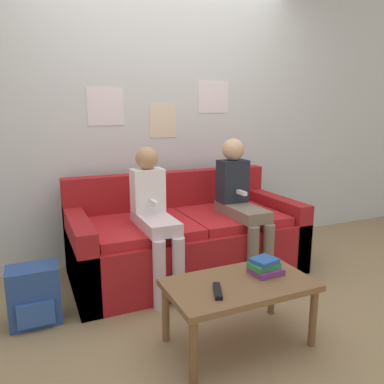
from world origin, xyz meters
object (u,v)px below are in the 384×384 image
couch (186,239)px  coffee_table (239,290)px  person_right (241,199)px  tv_remote (218,291)px  backpack (34,296)px  person_left (154,212)px

couch → coffee_table: 1.08m
person_right → tv_remote: (-0.71, -0.93, -0.24)m
coffee_table → tv_remote: size_ratio=4.87×
couch → backpack: bearing=-164.0°
tv_remote → coffee_table: bearing=43.4°
couch → tv_remote: couch is taller
person_right → backpack: (-1.61, -0.14, -0.45)m
person_right → backpack: size_ratio=2.96×
person_right → person_left: bearing=-179.3°
coffee_table → tv_remote: (-0.18, -0.07, 0.06)m
couch → person_right: person_right is taller
person_left → couch: bearing=31.6°
person_left → backpack: 0.97m
coffee_table → person_left: person_left is taller
person_right → coffee_table: bearing=-121.5°
coffee_table → person_left: 0.93m
coffee_table → backpack: size_ratio=2.21×
person_left → backpack: (-0.86, -0.13, -0.42)m
couch → person_left: size_ratio=1.73×
person_right → backpack: bearing=-174.9°
person_left → coffee_table: bearing=-75.7°
coffee_table → tv_remote: bearing=-159.6°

